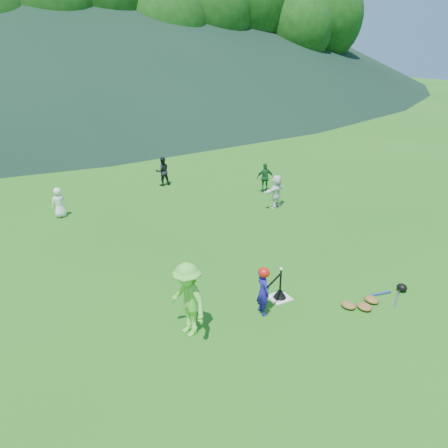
# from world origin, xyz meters

# --- Properties ---
(ground) EXTENTS (120.00, 120.00, 0.00)m
(ground) POSITION_xyz_m (0.00, 0.00, 0.00)
(ground) COLOR #1A6216
(ground) RESTS_ON ground
(home_plate) EXTENTS (0.45, 0.45, 0.02)m
(home_plate) POSITION_xyz_m (0.00, 0.00, 0.01)
(home_plate) COLOR silver
(home_plate) RESTS_ON ground
(baseball) EXTENTS (0.08, 0.08, 0.08)m
(baseball) POSITION_xyz_m (0.00, 0.00, 0.74)
(baseball) COLOR white
(baseball) RESTS_ON batting_tee
(batter_child) EXTENTS (0.30, 0.41, 1.05)m
(batter_child) POSITION_xyz_m (-0.67, -0.29, 0.53)
(batter_child) COLOR #1F1591
(batter_child) RESTS_ON ground
(adult_coach) EXTENTS (0.72, 1.07, 1.53)m
(adult_coach) POSITION_xyz_m (-2.32, -0.14, 0.76)
(adult_coach) COLOR #5FCF3C
(adult_coach) RESTS_ON ground
(fielder_a) EXTENTS (0.51, 0.36, 1.00)m
(fielder_a) POSITION_xyz_m (-3.26, 7.59, 0.50)
(fielder_a) COLOR silver
(fielder_a) RESTS_ON ground
(fielder_b) EXTENTS (0.59, 0.48, 1.15)m
(fielder_b) POSITION_xyz_m (1.00, 9.14, 0.57)
(fielder_b) COLOR black
(fielder_b) RESTS_ON ground
(fielder_c) EXTENTS (0.71, 0.49, 1.12)m
(fielder_c) POSITION_xyz_m (4.05, 6.40, 0.56)
(fielder_c) COLOR #1A582B
(fielder_c) RESTS_ON ground
(fielder_d) EXTENTS (1.13, 0.66, 1.16)m
(fielder_d) POSITION_xyz_m (3.39, 4.80, 0.58)
(fielder_d) COLOR white
(fielder_d) RESTS_ON ground
(batting_tee) EXTENTS (0.30, 0.30, 0.68)m
(batting_tee) POSITION_xyz_m (0.00, 0.00, 0.13)
(batting_tee) COLOR black
(batting_tee) RESTS_ON home_plate
(batter_gear) EXTENTS (0.71, 0.33, 0.41)m
(batter_gear) POSITION_xyz_m (-0.64, -0.28, 0.95)
(batter_gear) COLOR red
(batter_gear) RESTS_ON ground
(equipment_pile) EXTENTS (1.80, 0.70, 0.19)m
(equipment_pile) POSITION_xyz_m (1.66, -1.16, 0.07)
(equipment_pile) COLOR olive
(equipment_pile) RESTS_ON ground
(outfield_fence) EXTENTS (70.07, 0.08, 1.33)m
(outfield_fence) POSITION_xyz_m (0.00, 28.00, 0.70)
(outfield_fence) COLOR gray
(outfield_fence) RESTS_ON ground
(tree_line) EXTENTS (70.04, 11.40, 14.82)m
(tree_line) POSITION_xyz_m (0.20, 33.83, 8.21)
(tree_line) COLOR #382314
(tree_line) RESTS_ON ground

